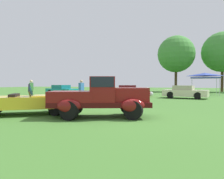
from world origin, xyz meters
TOP-DOWN VIEW (x-y plane):
  - ground_plane at (0.00, 0.00)m, footprint 120.00×120.00m
  - feature_pickup_truck at (-0.61, -0.20)m, footprint 4.37×3.04m
  - neighbor_convertible at (-4.07, -0.77)m, footprint 4.60×4.05m
  - show_car_teal at (-11.67, 12.30)m, footprint 4.37×2.54m
  - show_car_burgundy at (-3.38, 12.72)m, footprint 4.38×2.78m
  - show_car_cream at (2.29, 12.34)m, footprint 4.21×2.31m
  - spectator_near_truck at (-8.57, 4.17)m, footprint 0.47×0.42m
  - spectator_between_cars at (-5.12, 5.83)m, footprint 0.31×0.44m
  - canopy_tent_left_field at (4.33, 19.44)m, footprint 3.25×3.25m
  - treeline_far_left at (0.24, 28.50)m, footprint 6.26×6.26m
  - treeline_mid_left at (7.50, 30.12)m, footprint 6.65×6.65m

SIDE VIEW (x-z plane):
  - ground_plane at x=0.00m, z-range 0.00..0.00m
  - neighbor_convertible at x=-4.07m, z-range -0.12..1.28m
  - show_car_cream at x=2.29m, z-range -0.01..1.21m
  - show_car_burgundy at x=-3.38m, z-range -0.01..1.21m
  - show_car_teal at x=-11.67m, z-range -0.01..1.21m
  - feature_pickup_truck at x=-0.61m, z-range 0.01..1.71m
  - spectator_near_truck at x=-8.57m, z-range 0.07..1.76m
  - spectator_between_cars at x=-5.12m, z-range 0.07..1.76m
  - canopy_tent_left_field at x=4.33m, z-range 1.07..3.78m
  - treeline_far_left at x=0.24m, z-range 1.64..11.22m
  - treeline_mid_left at x=7.50m, z-range 1.64..11.59m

